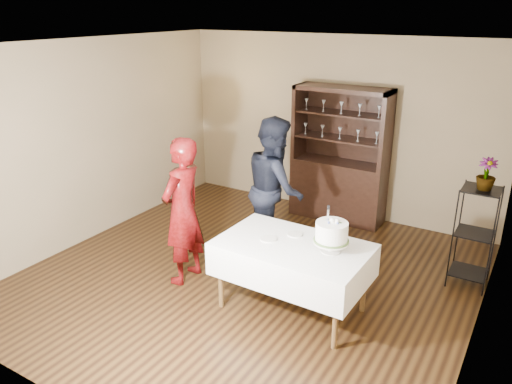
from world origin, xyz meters
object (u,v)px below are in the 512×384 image
(cake_table, at_px, (293,260))
(man, at_px, (275,188))
(china_hutch, at_px, (339,176))
(cake, at_px, (332,233))
(potted_plant, at_px, (487,174))
(plant_etagere, at_px, (475,233))
(woman, at_px, (183,211))

(cake_table, bearing_deg, man, 127.21)
(china_hutch, distance_m, man, 1.58)
(cake, height_order, potted_plant, potted_plant)
(cake, bearing_deg, man, 140.03)
(plant_etagere, xyz_separation_m, woman, (-2.91, -1.61, 0.22))
(woman, height_order, man, man)
(woman, xyz_separation_m, potted_plant, (2.93, 1.59, 0.50))
(man, bearing_deg, china_hutch, -44.77)
(china_hutch, distance_m, potted_plant, 2.46)
(man, xyz_separation_m, potted_plant, (2.35, 0.47, 0.45))
(cake_table, distance_m, cake, 0.55)
(china_hutch, bearing_deg, cake_table, -78.08)
(china_hutch, bearing_deg, man, -99.10)
(cake_table, height_order, woman, woman)
(cake_table, bearing_deg, china_hutch, 101.92)
(plant_etagere, relative_size, man, 0.66)
(man, relative_size, potted_plant, 5.11)
(man, bearing_deg, plant_etagere, -113.78)
(woman, bearing_deg, plant_etagere, 117.17)
(china_hutch, relative_size, woman, 1.15)
(plant_etagere, xyz_separation_m, cake, (-1.14, -1.49, 0.32))
(plant_etagere, relative_size, cake, 2.42)
(cake_table, bearing_deg, potted_plant, 44.36)
(woman, bearing_deg, china_hutch, 160.87)
(cake, bearing_deg, woman, -176.02)
(china_hutch, distance_m, woman, 2.80)
(cake_table, bearing_deg, cake, 6.99)
(china_hutch, relative_size, plant_etagere, 1.67)
(man, height_order, cake, man)
(plant_etagere, bearing_deg, cake_table, -134.99)
(china_hutch, xyz_separation_m, cake_table, (0.55, -2.59, -0.07))
(man, bearing_deg, woman, 116.68)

